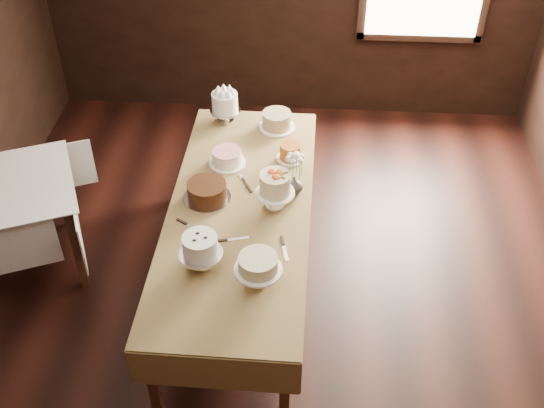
{
  "coord_description": "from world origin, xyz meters",
  "views": [
    {
      "loc": [
        0.24,
        -3.33,
        3.94
      ],
      "look_at": [
        0.0,
        0.2,
        0.95
      ],
      "focal_mm": 43.67,
      "sensor_mm": 36.0,
      "label": 1
    }
  ],
  "objects_px": {
    "cake_lattice": "(227,158)",
    "cake_caramel": "(290,152)",
    "cake_server_e": "(195,228)",
    "display_table": "(239,215)",
    "cake_swirl": "(201,253)",
    "cake_server_a": "(238,239)",
    "cake_server_c": "(243,180)",
    "cake_server_b": "(285,253)",
    "cake_server_d": "(287,182)",
    "flower_vase": "(294,185)",
    "cake_cream": "(258,270)",
    "cake_chocolate": "(207,192)",
    "cake_speckled": "(277,121)",
    "cake_flowers": "(275,192)",
    "side_table": "(10,197)",
    "cake_meringue": "(225,108)"
  },
  "relations": [
    {
      "from": "cake_flowers",
      "to": "cake_server_b",
      "type": "xyz_separation_m",
      "value": [
        0.1,
        -0.49,
        -0.12
      ]
    },
    {
      "from": "cake_lattice",
      "to": "cake_flowers",
      "type": "xyz_separation_m",
      "value": [
        0.41,
        -0.49,
        0.08
      ]
    },
    {
      "from": "cake_lattice",
      "to": "cake_caramel",
      "type": "bearing_deg",
      "value": 10.46
    },
    {
      "from": "cake_caramel",
      "to": "cake_flowers",
      "type": "distance_m",
      "value": 0.59
    },
    {
      "from": "cake_caramel",
      "to": "cake_speckled",
      "type": "bearing_deg",
      "value": 106.75
    },
    {
      "from": "cake_chocolate",
      "to": "flower_vase",
      "type": "relative_size",
      "value": 2.71
    },
    {
      "from": "cake_meringue",
      "to": "cake_server_c",
      "type": "relative_size",
      "value": 1.16
    },
    {
      "from": "display_table",
      "to": "side_table",
      "type": "relative_size",
      "value": 2.08
    },
    {
      "from": "cake_speckled",
      "to": "cake_caramel",
      "type": "relative_size",
      "value": 1.4
    },
    {
      "from": "cake_speckled",
      "to": "cake_server_c",
      "type": "height_order",
      "value": "cake_speckled"
    },
    {
      "from": "cake_server_a",
      "to": "cake_server_b",
      "type": "relative_size",
      "value": 1.0
    },
    {
      "from": "side_table",
      "to": "cake_flowers",
      "type": "bearing_deg",
      "value": -2.03
    },
    {
      "from": "cake_caramel",
      "to": "cake_server_d",
      "type": "relative_size",
      "value": 0.97
    },
    {
      "from": "display_table",
      "to": "cake_caramel",
      "type": "relative_size",
      "value": 11.37
    },
    {
      "from": "cake_lattice",
      "to": "cake_swirl",
      "type": "height_order",
      "value": "cake_swirl"
    },
    {
      "from": "cake_cream",
      "to": "flower_vase",
      "type": "relative_size",
      "value": 2.26
    },
    {
      "from": "display_table",
      "to": "cake_speckled",
      "type": "relative_size",
      "value": 8.14
    },
    {
      "from": "cake_server_a",
      "to": "cake_server_c",
      "type": "distance_m",
      "value": 0.65
    },
    {
      "from": "cake_server_c",
      "to": "cake_server_d",
      "type": "height_order",
      "value": "same"
    },
    {
      "from": "cake_cream",
      "to": "cake_server_d",
      "type": "height_order",
      "value": "cake_cream"
    },
    {
      "from": "cake_caramel",
      "to": "cake_cream",
      "type": "height_order",
      "value": "cake_cream"
    },
    {
      "from": "cake_speckled",
      "to": "cake_swirl",
      "type": "distance_m",
      "value": 1.71
    },
    {
      "from": "cake_chocolate",
      "to": "cake_server_c",
      "type": "xyz_separation_m",
      "value": [
        0.24,
        0.23,
        -0.06
      ]
    },
    {
      "from": "cake_caramel",
      "to": "cake_server_e",
      "type": "bearing_deg",
      "value": -125.93
    },
    {
      "from": "cake_meringue",
      "to": "cake_chocolate",
      "type": "height_order",
      "value": "cake_meringue"
    },
    {
      "from": "flower_vase",
      "to": "cake_cream",
      "type": "bearing_deg",
      "value": -101.66
    },
    {
      "from": "display_table",
      "to": "cake_cream",
      "type": "relative_size",
      "value": 8.46
    },
    {
      "from": "flower_vase",
      "to": "side_table",
      "type": "bearing_deg",
      "value": -177.61
    },
    {
      "from": "cake_server_e",
      "to": "cake_meringue",
      "type": "bearing_deg",
      "value": 118.85
    },
    {
      "from": "cake_caramel",
      "to": "cake_server_e",
      "type": "xyz_separation_m",
      "value": [
        -0.63,
        -0.87,
        -0.06
      ]
    },
    {
      "from": "display_table",
      "to": "cake_server_c",
      "type": "relative_size",
      "value": 11.0
    },
    {
      "from": "side_table",
      "to": "cake_meringue",
      "type": "relative_size",
      "value": 4.54
    },
    {
      "from": "cake_server_a",
      "to": "side_table",
      "type": "bearing_deg",
      "value": 151.06
    },
    {
      "from": "cake_caramel",
      "to": "cake_server_a",
      "type": "distance_m",
      "value": 1.0
    },
    {
      "from": "cake_lattice",
      "to": "cake_server_d",
      "type": "height_order",
      "value": "cake_lattice"
    },
    {
      "from": "cake_server_e",
      "to": "cake_flowers",
      "type": "bearing_deg",
      "value": 59.03
    },
    {
      "from": "side_table",
      "to": "cake_server_c",
      "type": "bearing_deg",
      "value": 6.6
    },
    {
      "from": "cake_meringue",
      "to": "flower_vase",
      "type": "distance_m",
      "value": 1.12
    },
    {
      "from": "cake_speckled",
      "to": "cake_server_b",
      "type": "relative_size",
      "value": 1.35
    },
    {
      "from": "cake_chocolate",
      "to": "cake_server_a",
      "type": "distance_m",
      "value": 0.51
    },
    {
      "from": "cake_server_b",
      "to": "cake_meringue",
      "type": "bearing_deg",
      "value": -171.84
    },
    {
      "from": "cake_cream",
      "to": "cake_server_a",
      "type": "height_order",
      "value": "cake_cream"
    },
    {
      "from": "cake_lattice",
      "to": "cake_swirl",
      "type": "xyz_separation_m",
      "value": [
        -0.03,
        -1.13,
        0.06
      ]
    },
    {
      "from": "cake_caramel",
      "to": "cake_server_d",
      "type": "xyz_separation_m",
      "value": [
        -0.01,
        -0.3,
        -0.06
      ]
    },
    {
      "from": "cake_meringue",
      "to": "cake_cream",
      "type": "bearing_deg",
      "value": -76.71
    },
    {
      "from": "cake_server_d",
      "to": "cake_server_e",
      "type": "distance_m",
      "value": 0.84
    },
    {
      "from": "cake_caramel",
      "to": "cake_chocolate",
      "type": "distance_m",
      "value": 0.79
    },
    {
      "from": "display_table",
      "to": "cake_swirl",
      "type": "xyz_separation_m",
      "value": [
        -0.18,
        -0.59,
        0.18
      ]
    },
    {
      "from": "cake_swirl",
      "to": "cake_cream",
      "type": "xyz_separation_m",
      "value": [
        0.38,
        -0.11,
        -0.02
      ]
    },
    {
      "from": "cake_server_b",
      "to": "cake_server_d",
      "type": "height_order",
      "value": "same"
    }
  ]
}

